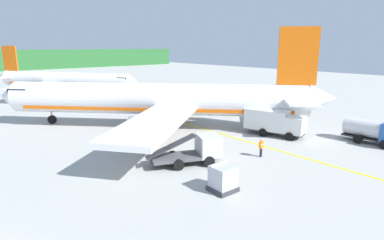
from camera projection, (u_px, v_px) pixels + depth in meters
airliner_foreground at (160, 100)px, 38.30m from camera, size 31.35×32.96×11.90m
airliner_mid_apron at (63, 80)px, 66.25m from camera, size 25.84×30.36×9.82m
service_truck_fuel at (274, 121)px, 35.01m from camera, size 3.84×6.81×2.87m
service_truck_baggage at (197, 150)px, 26.67m from camera, size 6.38×4.39×2.59m
service_truck_catering at (374, 130)px, 32.00m from camera, size 2.57×5.59×2.40m
cargo_container_near at (222, 178)px, 21.61m from camera, size 1.76×1.76×1.92m
crew_marshaller at (130, 136)px, 31.14m from camera, size 0.49×0.48×1.75m
crew_loader_left at (261, 146)px, 28.23m from camera, size 0.63×0.26×1.68m
apron_guide_line at (205, 129)px, 37.74m from camera, size 0.30×60.00×0.01m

